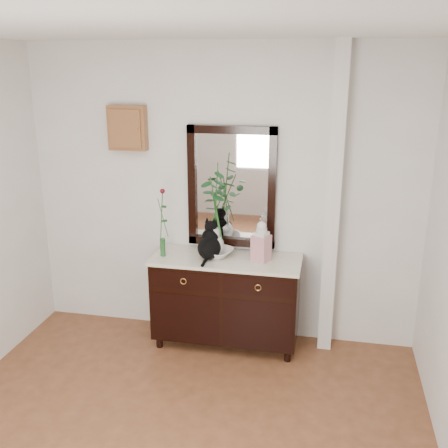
% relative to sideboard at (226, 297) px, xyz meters
% --- Properties ---
extents(wall_back, '(3.60, 0.04, 2.70)m').
position_rel_sideboard_xyz_m(wall_back, '(-0.10, 0.25, 0.88)').
color(wall_back, silver).
rests_on(wall_back, ground).
extents(pilaster, '(0.12, 0.20, 2.70)m').
position_rel_sideboard_xyz_m(pilaster, '(0.90, 0.17, 0.88)').
color(pilaster, silver).
rests_on(pilaster, ground).
extents(sideboard, '(1.33, 0.52, 0.82)m').
position_rel_sideboard_xyz_m(sideboard, '(0.00, 0.00, 0.00)').
color(sideboard, black).
rests_on(sideboard, ground).
extents(wall_mirror, '(0.80, 0.06, 1.10)m').
position_rel_sideboard_xyz_m(wall_mirror, '(-0.00, 0.24, 0.97)').
color(wall_mirror, black).
rests_on(wall_mirror, wall_back).
extents(key_cabinet, '(0.35, 0.10, 0.40)m').
position_rel_sideboard_xyz_m(key_cabinet, '(-0.95, 0.21, 1.48)').
color(key_cabinet, brown).
rests_on(key_cabinet, wall_back).
extents(cat, '(0.25, 0.30, 0.34)m').
position_rel_sideboard_xyz_m(cat, '(-0.15, -0.03, 0.54)').
color(cat, black).
rests_on(cat, sideboard).
extents(lotus_bowl, '(0.37, 0.37, 0.07)m').
position_rel_sideboard_xyz_m(lotus_bowl, '(-0.10, 0.03, 0.41)').
color(lotus_bowl, white).
rests_on(lotus_bowl, sideboard).
extents(vase_branches, '(0.52, 0.52, 0.85)m').
position_rel_sideboard_xyz_m(vase_branches, '(-0.10, 0.03, 0.82)').
color(vase_branches, silver).
rests_on(vase_branches, lotus_bowl).
extents(bud_vase_rose, '(0.09, 0.09, 0.63)m').
position_rel_sideboard_xyz_m(bud_vase_rose, '(-0.57, -0.06, 0.69)').
color(bud_vase_rose, '#275D2C').
rests_on(bud_vase_rose, sideboard).
extents(ginger_jar, '(0.18, 0.18, 0.37)m').
position_rel_sideboard_xyz_m(ginger_jar, '(0.31, 0.01, 0.56)').
color(ginger_jar, white).
rests_on(ginger_jar, sideboard).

